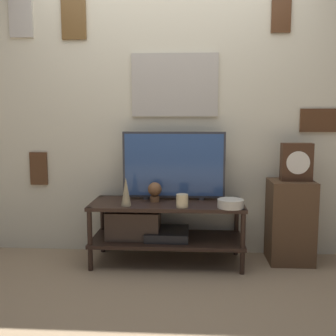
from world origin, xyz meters
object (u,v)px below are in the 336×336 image
at_px(vase_slim_bronze, 126,192).
at_px(mantel_clock, 297,162).
at_px(television, 174,165).
at_px(candle_jar, 182,201).
at_px(vase_wide_bowl, 231,204).
at_px(decorative_bust, 155,191).

distance_m(vase_slim_bronze, mantel_clock, 1.44).
distance_m(television, vase_slim_bronze, 0.49).
bearing_deg(candle_jar, mantel_clock, 14.84).
bearing_deg(television, vase_wide_bowl, -31.40).
distance_m(television, candle_jar, 0.39).
bearing_deg(vase_wide_bowl, candle_jar, -179.44).
bearing_deg(candle_jar, vase_slim_bronze, 177.08).
bearing_deg(television, vase_slim_bronze, -144.76).
bearing_deg(mantel_clock, candle_jar, -165.16).
xyz_separation_m(candle_jar, decorative_bust, (-0.24, 0.19, 0.04)).
bearing_deg(candle_jar, vase_wide_bowl, 0.56).
xyz_separation_m(vase_wide_bowl, candle_jar, (-0.38, -0.00, 0.02)).
bearing_deg(decorative_bust, television, 31.51).
relative_size(television, vase_slim_bronze, 3.77).
bearing_deg(vase_slim_bronze, television, 35.24).
xyz_separation_m(television, mantel_clock, (1.03, -0.04, 0.04)).
bearing_deg(mantel_clock, vase_wide_bowl, -156.33).
bearing_deg(vase_wide_bowl, decorative_bust, 163.17).
relative_size(television, mantel_clock, 2.79).
distance_m(vase_slim_bronze, vase_wide_bowl, 0.84).
bearing_deg(decorative_bust, vase_wide_bowl, -16.83).
relative_size(vase_slim_bronze, vase_wide_bowl, 1.12).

